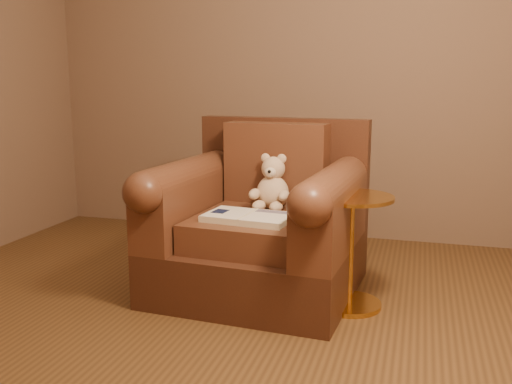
# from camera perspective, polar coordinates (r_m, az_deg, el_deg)

# --- Properties ---
(floor) EXTENTS (4.00, 4.00, 0.00)m
(floor) POSITION_cam_1_polar(r_m,az_deg,el_deg) (2.90, -5.61, -13.97)
(floor) COLOR brown
(floor) RESTS_ON ground
(armchair) EXTENTS (1.17, 1.12, 0.99)m
(armchair) POSITION_cam_1_polar(r_m,az_deg,el_deg) (3.37, 0.55, -3.39)
(armchair) COLOR #422316
(armchair) RESTS_ON floor
(teddy_bear) EXTENTS (0.24, 0.27, 0.33)m
(teddy_bear) POSITION_cam_1_polar(r_m,az_deg,el_deg) (3.39, 1.60, 0.44)
(teddy_bear) COLOR beige
(teddy_bear) RESTS_ON armchair
(guidebook) EXTENTS (0.49, 0.33, 0.04)m
(guidebook) POSITION_cam_1_polar(r_m,az_deg,el_deg) (3.12, -0.80, -2.53)
(guidebook) COLOR beige
(guidebook) RESTS_ON armchair
(side_table) EXTENTS (0.45, 0.45, 0.62)m
(side_table) POSITION_cam_1_polar(r_m,az_deg,el_deg) (3.14, 9.43, -5.51)
(side_table) COLOR gold
(side_table) RESTS_ON floor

